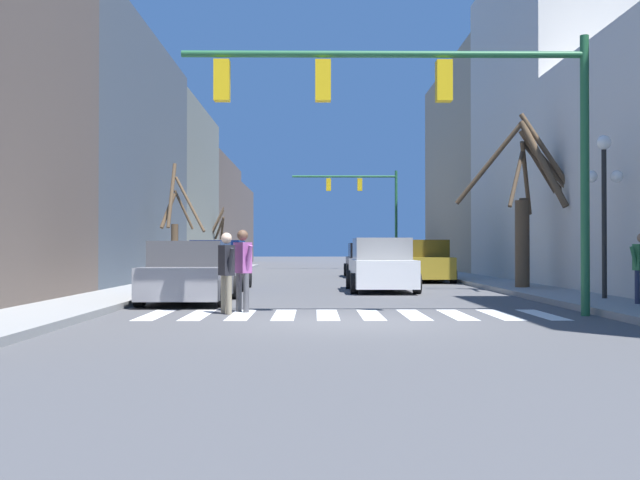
{
  "coord_description": "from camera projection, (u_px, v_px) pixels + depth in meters",
  "views": [
    {
      "loc": [
        -0.74,
        -14.06,
        1.38
      ],
      "look_at": [
        -0.42,
        22.38,
        1.81
      ],
      "focal_mm": 42.0,
      "sensor_mm": 36.0,
      "label": 1
    }
  ],
  "objects": [
    {
      "name": "car_parked_right_near",
      "position": [
        367.0,
        261.0,
        36.81
      ],
      "size": [
        2.19,
        4.52,
        1.66
      ],
      "rotation": [
        0.0,
        0.0,
        1.57
      ],
      "color": "black",
      "rests_on": "ground_plane"
    },
    {
      "name": "pedestrian_near_right_corner",
      "position": [
        243.0,
        263.0,
        16.3
      ],
      "size": [
        0.53,
        0.68,
        1.8
      ],
      "rotation": [
        0.0,
        0.0,
        5.34
      ],
      "color": "#4C4C51",
      "rests_on": "ground_plane"
    },
    {
      "name": "car_parked_right_mid",
      "position": [
        425.0,
        262.0,
        31.34
      ],
      "size": [
        2.06,
        4.43,
        1.75
      ],
      "rotation": [
        0.0,
        0.0,
        1.57
      ],
      "color": "#A38423",
      "rests_on": "ground_plane"
    },
    {
      "name": "traffic_signal_far",
      "position": [
        366.0,
        198.0,
        50.44
      ],
      "size": [
        7.11,
        0.28,
        6.67
      ],
      "color": "#236038",
      "rests_on": "ground_plane"
    },
    {
      "name": "street_tree_right_far",
      "position": [
        531.0,
        215.0,
        24.11
      ],
      "size": [
        2.32,
        1.36,
        4.95
      ],
      "color": "#473828",
      "rests_on": "sidewalk_right"
    },
    {
      "name": "pedestrian_waiting_at_curb",
      "position": [
        226.0,
        266.0,
        15.8
      ],
      "size": [
        0.43,
        0.69,
        1.72
      ],
      "rotation": [
        0.0,
        0.0,
        5.2
      ],
      "color": "#7A705B",
      "rests_on": "ground_plane"
    },
    {
      "name": "building_row_right",
      "position": [
        576.0,
        134.0,
        30.87
      ],
      "size": [
        6.0,
        44.41,
        13.51
      ],
      "color": "gray",
      "rests_on": "ground_plane"
    },
    {
      "name": "car_driving_away_lane",
      "position": [
        381.0,
        266.0,
        24.37
      ],
      "size": [
        2.15,
        4.75,
        1.73
      ],
      "rotation": [
        0.0,
        0.0,
        1.57
      ],
      "color": "white",
      "rests_on": "ground_plane"
    },
    {
      "name": "street_lamp_right_corner",
      "position": [
        604.0,
        182.0,
        18.62
      ],
      "size": [
        0.95,
        0.36,
        4.06
      ],
      "color": "black",
      "rests_on": "sidewalk_right"
    },
    {
      "name": "street_tree_right_mid",
      "position": [
        527.0,
        204.0,
        24.01
      ],
      "size": [
        3.66,
        2.56,
        5.62
      ],
      "color": "brown",
      "rests_on": "sidewalk_right"
    },
    {
      "name": "street_tree_left_near",
      "position": [
        176.0,
        230.0,
        29.0
      ],
      "size": [
        1.83,
        1.33,
        4.58
      ],
      "color": "brown",
      "rests_on": "sidewalk_left"
    },
    {
      "name": "traffic_signal_near",
      "position": [
        428.0,
        104.0,
        15.37
      ],
      "size": [
        8.39,
        0.28,
        5.78
      ],
      "color": "#236038",
      "rests_on": "ground_plane"
    },
    {
      "name": "car_parked_left_far",
      "position": [
        191.0,
        274.0,
        19.09
      ],
      "size": [
        2.2,
        4.47,
        1.57
      ],
      "rotation": [
        0.0,
        0.0,
        1.57
      ],
      "color": "gray",
      "rests_on": "ground_plane"
    },
    {
      "name": "car_parked_left_mid",
      "position": [
        386.0,
        258.0,
        48.71
      ],
      "size": [
        2.01,
        4.63,
        1.69
      ],
      "rotation": [
        0.0,
        0.0,
        1.57
      ],
      "color": "silver",
      "rests_on": "ground_plane"
    },
    {
      "name": "building_row_left",
      "position": [
        142.0,
        188.0,
        40.87
      ],
      "size": [
        6.0,
        71.5,
        11.19
      ],
      "color": "#66564C",
      "rests_on": "ground_plane"
    },
    {
      "name": "crosswalk_stripes",
      "position": [
        349.0,
        315.0,
        15.61
      ],
      "size": [
        8.55,
        2.6,
        0.01
      ],
      "color": "white",
      "rests_on": "ground_plane"
    },
    {
      "name": "ground_plane",
      "position": [
        353.0,
        322.0,
        14.05
      ],
      "size": [
        240.0,
        240.0,
        0.0
      ],
      "primitive_type": "plane",
      "color": "#4C4C4F"
    },
    {
      "name": "car_parked_right_far",
      "position": [
        219.0,
        267.0,
        25.38
      ],
      "size": [
        2.0,
        4.28,
        1.67
      ],
      "rotation": [
        0.0,
        0.0,
        1.57
      ],
      "color": "navy",
      "rests_on": "ground_plane"
    },
    {
      "name": "sidewalk_left",
      "position": [
        27.0,
        318.0,
        13.99
      ],
      "size": [
        2.03,
        90.0,
        0.15
      ],
      "color": "gray",
      "rests_on": "ground_plane"
    },
    {
      "name": "street_tree_left_mid",
      "position": [
        222.0,
        241.0,
        47.79
      ],
      "size": [
        1.04,
        1.53,
        3.91
      ],
      "color": "#473828",
      "rests_on": "sidewalk_left"
    }
  ]
}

